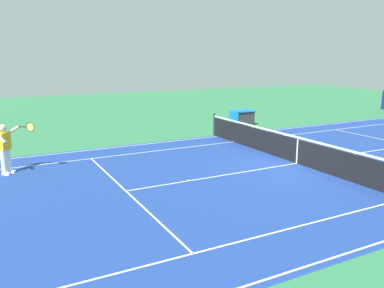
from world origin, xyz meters
name	(u,v)px	position (x,y,z in m)	size (l,w,h in m)	color
ground_plane	(297,163)	(0.00, 0.00, 0.00)	(60.00, 60.00, 0.00)	#2D7247
court_slab	(297,163)	(0.00, 0.00, 0.00)	(24.20, 11.40, 0.00)	navy
court_line_markings	(297,163)	(0.00, 0.00, 0.00)	(23.85, 11.05, 0.01)	white
tennis_net	(298,150)	(0.00, 0.00, 0.49)	(0.10, 11.70, 1.08)	#2D2D33
tennis_player_near	(6,146)	(9.28, -3.41, 0.93)	(1.14, 0.75, 1.70)	white
tennis_ball	(189,181)	(4.42, 0.06, 0.03)	(0.07, 0.07, 0.07)	#CCE01E
equipment_cart_tarped	(242,118)	(-2.80, -7.45, 0.44)	(1.25, 0.84, 0.85)	#2D2D33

